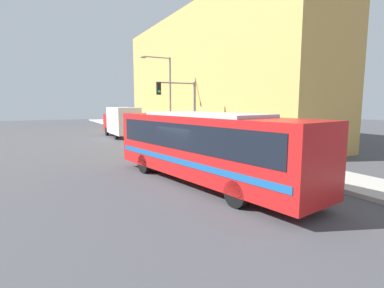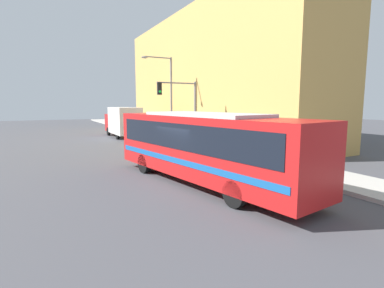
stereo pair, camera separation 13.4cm
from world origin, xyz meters
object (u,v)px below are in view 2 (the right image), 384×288
(city_bus, at_px, (204,143))
(parking_meter, at_px, (199,135))
(street_lamp, at_px, (168,91))
(pedestrian_near_corner, at_px, (198,134))
(fire_hydrant, at_px, (229,150))
(delivery_truck, at_px, (123,121))
(traffic_light_pole, at_px, (182,102))

(city_bus, distance_m, parking_meter, 10.01)
(street_lamp, xyz_separation_m, pedestrian_near_corner, (0.76, -4.53, -3.64))
(city_bus, height_order, fire_hydrant, city_bus)
(delivery_truck, distance_m, pedestrian_near_corner, 10.54)
(parking_meter, height_order, street_lamp, street_lamp)
(city_bus, xyz_separation_m, delivery_truck, (1.69, 20.00, -0.10))
(city_bus, relative_size, parking_meter, 8.29)
(delivery_truck, relative_size, traffic_light_pole, 1.41)
(parking_meter, bearing_deg, pedestrian_near_corner, 64.17)
(parking_meter, xyz_separation_m, street_lamp, (-0.13, 5.83, 3.57))
(city_bus, relative_size, delivery_truck, 1.60)
(delivery_truck, xyz_separation_m, parking_meter, (2.99, -11.17, -0.60))
(traffic_light_pole, bearing_deg, pedestrian_near_corner, 11.88)
(delivery_truck, xyz_separation_m, traffic_light_pole, (1.99, -10.22, 1.95))
(city_bus, bearing_deg, street_lamp, 63.50)
(pedestrian_near_corner, bearing_deg, traffic_light_pole, -168.12)
(street_lamp, bearing_deg, delivery_truck, 118.13)
(fire_hydrant, bearing_deg, traffic_light_pole, 101.40)
(city_bus, bearing_deg, fire_hydrant, 36.49)
(city_bus, relative_size, street_lamp, 1.50)
(delivery_truck, bearing_deg, fire_hydrant, -78.86)
(street_lamp, bearing_deg, fire_hydrant, -89.22)
(pedestrian_near_corner, bearing_deg, fire_hydrant, -96.72)
(street_lamp, relative_size, pedestrian_near_corner, 4.51)
(traffic_light_pole, relative_size, pedestrian_near_corner, 3.01)
(traffic_light_pole, distance_m, pedestrian_near_corner, 3.11)
(fire_hydrant, relative_size, pedestrian_near_corner, 0.39)
(traffic_light_pole, xyz_separation_m, street_lamp, (0.87, 4.88, 1.02))
(pedestrian_near_corner, bearing_deg, delivery_truck, 110.11)
(delivery_truck, height_order, traffic_light_pole, traffic_light_pole)
(fire_hydrant, distance_m, pedestrian_near_corner, 5.38)
(delivery_truck, bearing_deg, street_lamp, -61.87)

